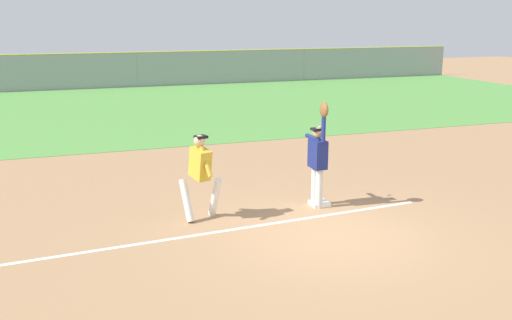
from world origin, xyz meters
TOP-DOWN VIEW (x-y plane):
  - ground_plane at (0.00, 0.00)m, footprint 77.95×77.95m
  - outfield_grass at (0.00, 16.42)m, footprint 41.94×16.38m
  - chalk_foul_line at (-3.42, 0.72)m, footprint 11.98×0.93m
  - first_base at (0.58, 1.62)m, footprint 0.38×0.38m
  - fielder at (0.49, 1.57)m, footprint 0.28×0.89m
  - runner at (-2.03, 1.63)m, footprint 0.85×0.83m
  - baseball at (0.63, 1.83)m, footprint 0.07×0.07m
  - outfield_fence at (0.00, 24.61)m, footprint 42.02×0.08m
  - parked_car_green at (-5.28, 28.51)m, footprint 4.58×2.48m
  - parked_car_red at (-0.02, 28.58)m, footprint 4.55×2.41m
  - parked_car_black at (5.53, 28.79)m, footprint 4.42×2.15m
  - parked_car_tan at (11.43, 28.55)m, footprint 4.46×2.24m

SIDE VIEW (x-z plane):
  - ground_plane at x=0.00m, z-range 0.00..0.00m
  - chalk_foul_line at x=-3.42m, z-range 0.00..0.01m
  - outfield_grass at x=0.00m, z-range 0.00..0.01m
  - first_base at x=0.58m, z-range 0.00..0.08m
  - parked_car_green at x=-5.28m, z-range 0.05..1.30m
  - parked_car_red at x=-0.02m, z-range 0.05..1.30m
  - parked_car_black at x=5.53m, z-range 0.05..1.30m
  - parked_car_tan at x=11.43m, z-range 0.05..1.30m
  - runner at x=-2.03m, z-range 0.14..1.86m
  - outfield_fence at x=0.00m, z-range 0.00..2.00m
  - fielder at x=0.49m, z-range -0.02..2.26m
  - baseball at x=0.63m, z-range 1.62..1.69m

